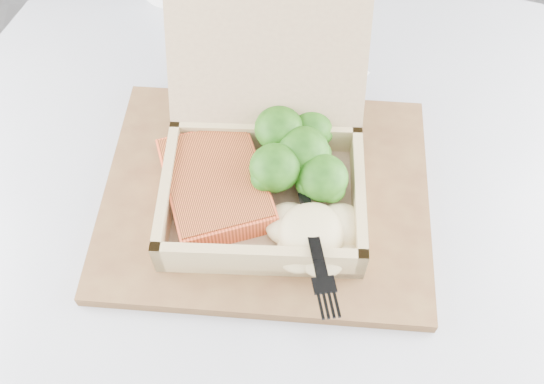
{
  "coord_description": "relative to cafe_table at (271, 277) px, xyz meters",
  "views": [
    {
      "loc": [
        -0.13,
        -0.92,
        1.29
      ],
      "look_at": [
        -0.12,
        -0.6,
        0.78
      ],
      "focal_mm": 40.0,
      "sensor_mm": 36.0,
      "label": 1
    }
  ],
  "objects": [
    {
      "name": "plastic_fork",
      "position": [
        0.03,
        -0.05,
        0.25
      ],
      "size": [
        0.03,
        0.14,
        0.02
      ],
      "rotation": [
        0.0,
        0.0,
        3.22
      ],
      "color": "black",
      "rests_on": "mashed_potatoes"
    },
    {
      "name": "serving_tray",
      "position": [
        -0.0,
        0.0,
        0.2
      ],
      "size": [
        0.37,
        0.31,
        0.01
      ],
      "primitive_type": "cube",
      "rotation": [
        0.0,
        0.0,
        -0.13
      ],
      "color": "brown",
      "rests_on": "cafe_table"
    },
    {
      "name": "receipt",
      "position": [
        0.06,
        0.16,
        0.19
      ],
      "size": [
        0.14,
        0.14,
        0.0
      ],
      "primitive_type": "cube",
      "rotation": [
        0.0,
        0.0,
        -0.8
      ],
      "color": "white",
      "rests_on": "cafe_table"
    },
    {
      "name": "salmon_fillet",
      "position": [
        -0.06,
        -0.0,
        0.23
      ],
      "size": [
        0.12,
        0.15,
        0.03
      ],
      "primitive_type": "cube",
      "rotation": [
        0.0,
        0.0,
        0.24
      ],
      "color": "#F86130",
      "rests_on": "takeout_container"
    },
    {
      "name": "broccoli_pile",
      "position": [
        0.03,
        0.02,
        0.24
      ],
      "size": [
        0.12,
        0.12,
        0.04
      ],
      "primitive_type": null,
      "color": "#32761A",
      "rests_on": "takeout_container"
    },
    {
      "name": "takeout_container",
      "position": [
        -0.0,
        0.02,
        0.25
      ],
      "size": [
        0.22,
        0.25,
        0.18
      ],
      "rotation": [
        0.0,
        0.0,
        -0.09
      ],
      "color": "tan",
      "rests_on": "serving_tray"
    },
    {
      "name": "mashed_potatoes",
      "position": [
        0.04,
        -0.06,
        0.23
      ],
      "size": [
        0.1,
        0.09,
        0.04
      ],
      "primitive_type": "ellipsoid",
      "color": "#C8B681",
      "rests_on": "takeout_container"
    },
    {
      "name": "cafe_table",
      "position": [
        0.0,
        0.0,
        0.0
      ],
      "size": [
        1.07,
        1.07,
        0.74
      ],
      "rotation": [
        0.0,
        0.0,
        -0.37
      ],
      "color": "black",
      "rests_on": "floor"
    },
    {
      "name": "floor",
      "position": [
        0.12,
        0.58,
        -0.55
      ],
      "size": [
        4.0,
        4.0,
        0.0
      ],
      "primitive_type": "plane",
      "color": "gray",
      "rests_on": "ground"
    }
  ]
}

